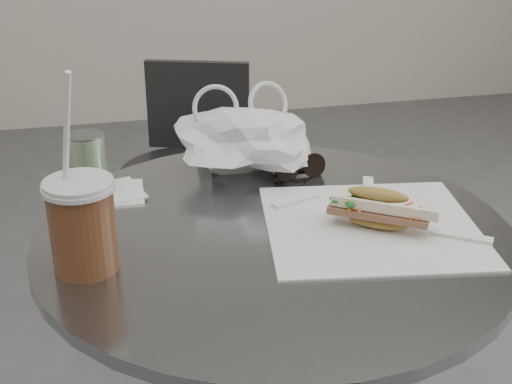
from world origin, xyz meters
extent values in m
cylinder|color=slate|center=(0.00, 0.20, 0.73)|extent=(0.76, 0.76, 0.02)
cylinder|color=#2A2A2C|center=(-0.02, 1.10, 0.01)|extent=(0.35, 0.35, 0.02)
cylinder|color=#2A2A2C|center=(-0.02, 1.10, 0.23)|extent=(0.06, 0.06, 0.47)
cylinder|color=#2A2A2C|center=(-0.02, 1.10, 0.47)|extent=(0.39, 0.39, 0.02)
cube|color=#2A2A2C|center=(0.04, 1.28, 0.61)|extent=(0.30, 0.12, 0.27)
cube|color=white|center=(0.15, 0.17, 0.74)|extent=(0.38, 0.36, 0.00)
ellipsoid|color=#AB8F41|center=(0.16, 0.16, 0.75)|extent=(0.20, 0.17, 0.02)
cube|color=brown|center=(0.16, 0.16, 0.77)|extent=(0.16, 0.13, 0.01)
ellipsoid|color=#AB8F41|center=(0.16, 0.17, 0.79)|extent=(0.20, 0.17, 0.04)
cylinder|color=brown|center=(-0.29, 0.15, 0.80)|extent=(0.09, 0.09, 0.12)
cylinder|color=silver|center=(-0.29, 0.15, 0.87)|extent=(0.10, 0.10, 0.01)
cylinder|color=white|center=(-0.30, 0.15, 0.92)|extent=(0.04, 0.06, 0.23)
cylinder|color=black|center=(0.07, 0.38, 0.76)|extent=(0.05, 0.02, 0.05)
cylinder|color=black|center=(0.12, 0.39, 0.76)|extent=(0.05, 0.02, 0.05)
cube|color=black|center=(0.10, 0.39, 0.76)|extent=(0.02, 0.01, 0.00)
cube|color=white|center=(-0.25, 0.39, 0.74)|extent=(0.11, 0.11, 0.01)
cube|color=white|center=(-0.25, 0.39, 0.75)|extent=(0.12, 0.12, 0.00)
cylinder|color=#67A862|center=(-0.28, 0.38, 0.80)|extent=(0.06, 0.06, 0.12)
cylinder|color=slate|center=(-0.28, 0.38, 0.86)|extent=(0.06, 0.06, 0.00)
camera|label=1|loc=(-0.26, -0.77, 1.26)|focal=50.00mm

